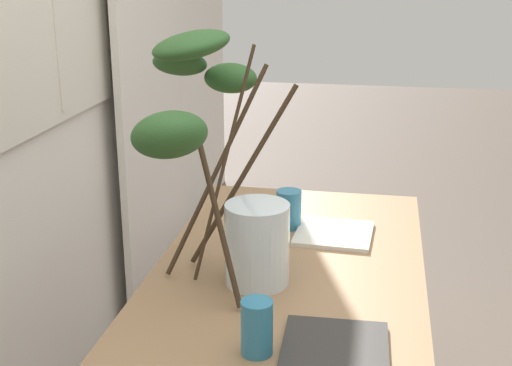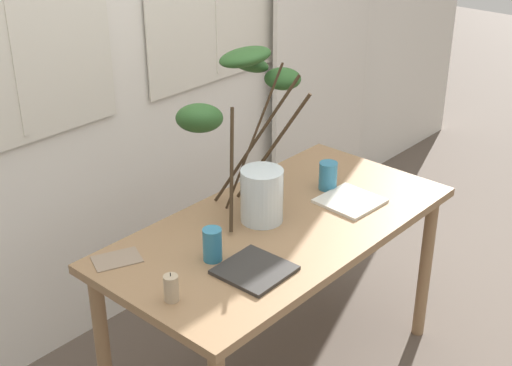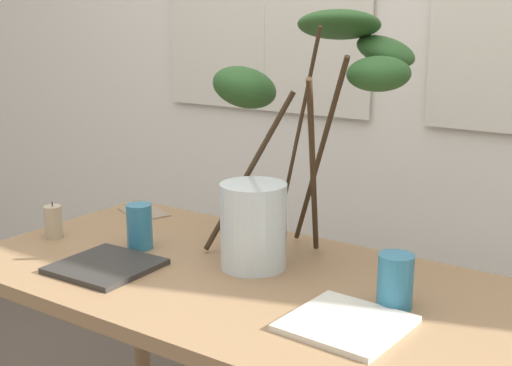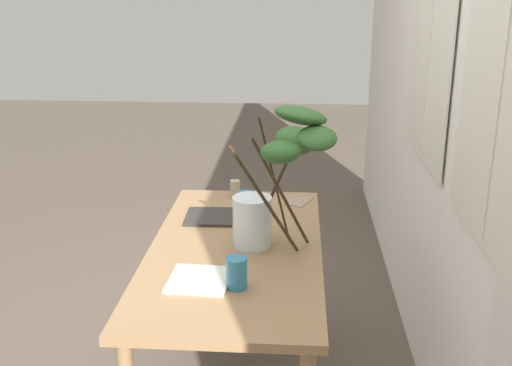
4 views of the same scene
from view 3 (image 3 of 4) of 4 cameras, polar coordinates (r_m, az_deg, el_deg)
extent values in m
cube|color=#93704C|center=(1.67, -0.76, -8.31)|extent=(1.43, 0.72, 0.03)
cylinder|color=#93704C|center=(2.41, -9.47, -10.85)|extent=(0.05, 0.05, 0.71)
cylinder|color=silver|center=(1.69, -0.21, -3.53)|extent=(0.16, 0.16, 0.21)
cylinder|color=silver|center=(1.71, -0.21, -5.68)|extent=(0.15, 0.15, 0.07)
cylinder|color=#382819|center=(1.70, 5.18, 2.05)|extent=(0.27, 0.23, 0.52)
ellipsoid|color=#285123|center=(1.73, 10.62, 10.61)|extent=(0.22, 0.21, 0.13)
cylinder|color=#382819|center=(1.69, 3.28, 3.10)|extent=(0.20, 0.13, 0.58)
ellipsoid|color=#285123|center=(1.72, 6.85, 12.79)|extent=(0.28, 0.28, 0.12)
cylinder|color=#382819|center=(1.64, 4.71, 0.85)|extent=(0.14, 0.28, 0.47)
ellipsoid|color=#285123|center=(1.60, 10.05, 8.84)|extent=(0.19, 0.20, 0.09)
cylinder|color=#382819|center=(1.77, -0.59, 0.91)|extent=(0.19, 0.17, 0.41)
ellipsoid|color=#285123|center=(1.85, -0.95, 7.87)|extent=(0.26, 0.26, 0.15)
cylinder|color=teal|center=(1.86, -9.55, -3.53)|extent=(0.07, 0.07, 0.12)
cylinder|color=teal|center=(1.51, 11.38, -7.91)|extent=(0.08, 0.08, 0.12)
cube|color=#2D2B28|center=(1.75, -12.26, -6.70)|extent=(0.23, 0.23, 0.01)
cube|color=silver|center=(1.43, 7.42, -11.38)|extent=(0.23, 0.23, 0.01)
cube|color=gray|center=(2.20, -9.21, -2.37)|extent=(0.19, 0.17, 0.00)
cylinder|color=tan|center=(2.01, -16.31, -3.09)|extent=(0.05, 0.05, 0.09)
cylinder|color=black|center=(1.99, -16.42, -1.67)|extent=(0.00, 0.00, 0.01)
camera|label=1|loc=(2.72, -34.20, 15.58)|focal=48.80mm
camera|label=2|loc=(2.86, -65.04, 21.39)|focal=50.58mm
camera|label=4|loc=(2.15, 82.20, 14.42)|focal=43.45mm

